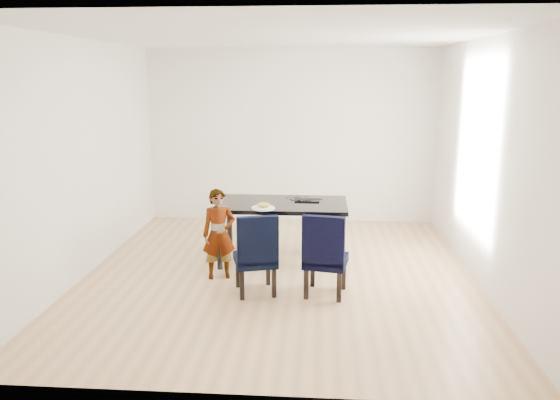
# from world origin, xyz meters

# --- Properties ---
(floor) EXTENTS (4.50, 5.00, 0.01)m
(floor) POSITION_xyz_m (0.00, 0.00, -0.01)
(floor) COLOR tan
(floor) RESTS_ON ground
(ceiling) EXTENTS (4.50, 5.00, 0.01)m
(ceiling) POSITION_xyz_m (0.00, 0.00, 2.71)
(ceiling) COLOR white
(ceiling) RESTS_ON wall_back
(wall_back) EXTENTS (4.50, 0.01, 2.70)m
(wall_back) POSITION_xyz_m (0.00, 2.50, 1.35)
(wall_back) COLOR white
(wall_back) RESTS_ON ground
(wall_front) EXTENTS (4.50, 0.01, 2.70)m
(wall_front) POSITION_xyz_m (0.00, -2.50, 1.35)
(wall_front) COLOR white
(wall_front) RESTS_ON ground
(wall_left) EXTENTS (0.01, 5.00, 2.70)m
(wall_left) POSITION_xyz_m (-2.25, 0.00, 1.35)
(wall_left) COLOR silver
(wall_left) RESTS_ON ground
(wall_right) EXTENTS (0.01, 5.00, 2.70)m
(wall_right) POSITION_xyz_m (2.25, 0.00, 1.35)
(wall_right) COLOR white
(wall_right) RESTS_ON ground
(dining_table) EXTENTS (1.60, 0.90, 0.75)m
(dining_table) POSITION_xyz_m (0.00, 0.50, 0.38)
(dining_table) COLOR black
(dining_table) RESTS_ON floor
(chair_left) EXTENTS (0.53, 0.54, 0.89)m
(chair_left) POSITION_xyz_m (-0.21, -0.56, 0.44)
(chair_left) COLOR black
(chair_left) RESTS_ON floor
(chair_right) EXTENTS (0.51, 0.52, 0.90)m
(chair_right) POSITION_xyz_m (0.54, -0.55, 0.45)
(chair_right) COLOR black
(chair_right) RESTS_ON floor
(child) EXTENTS (0.43, 0.34, 1.04)m
(child) POSITION_xyz_m (-0.67, -0.15, 0.52)
(child) COLOR orange
(child) RESTS_ON floor
(plate) EXTENTS (0.34, 0.34, 0.02)m
(plate) POSITION_xyz_m (-0.20, 0.16, 0.76)
(plate) COLOR white
(plate) RESTS_ON dining_table
(sandwich) EXTENTS (0.17, 0.12, 0.06)m
(sandwich) POSITION_xyz_m (-0.19, 0.16, 0.80)
(sandwich) COLOR gold
(sandwich) RESTS_ON plate
(laptop) EXTENTS (0.32, 0.21, 0.02)m
(laptop) POSITION_xyz_m (0.31, 0.67, 0.76)
(laptop) COLOR black
(laptop) RESTS_ON dining_table
(cable_tangle) EXTENTS (0.16, 0.16, 0.01)m
(cable_tangle) POSITION_xyz_m (0.18, 0.64, 0.75)
(cable_tangle) COLOR black
(cable_tangle) RESTS_ON dining_table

